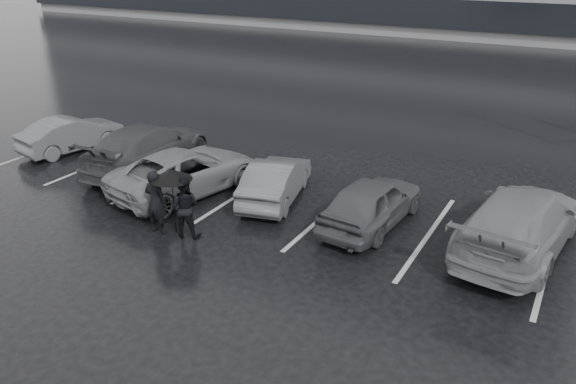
% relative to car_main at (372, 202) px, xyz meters
% --- Properties ---
extents(ground, '(160.00, 160.00, 0.00)m').
position_rel_car_main_xyz_m(ground, '(-1.89, -2.40, -0.65)').
color(ground, black).
rests_on(ground, ground).
extents(car_main, '(1.81, 3.91, 1.30)m').
position_rel_car_main_xyz_m(car_main, '(0.00, 0.00, 0.00)').
color(car_main, black).
rests_on(car_main, ground).
extents(car_west_a, '(2.11, 3.81, 1.19)m').
position_rel_car_main_xyz_m(car_west_a, '(-2.99, 0.20, -0.05)').
color(car_west_a, '#333336').
rests_on(car_west_a, ground).
extents(car_west_b, '(3.12, 5.05, 1.31)m').
position_rel_car_main_xyz_m(car_west_b, '(-5.58, -0.61, 0.00)').
color(car_west_b, '#505053').
rests_on(car_west_b, ground).
extents(car_west_c, '(2.47, 5.18, 1.46)m').
position_rel_car_main_xyz_m(car_west_c, '(-7.93, 0.35, 0.08)').
color(car_west_c, black).
rests_on(car_west_c, ground).
extents(car_west_d, '(1.97, 3.84, 1.21)m').
position_rel_car_main_xyz_m(car_west_d, '(-11.51, 0.37, -0.04)').
color(car_west_d, '#333336').
rests_on(car_west_d, ground).
extents(car_east, '(2.72, 5.39, 1.50)m').
position_rel_car_main_xyz_m(car_east, '(3.54, 0.47, 0.10)').
color(car_east, '#505053').
rests_on(car_east, ground).
extents(pedestrian_left, '(0.65, 0.46, 1.67)m').
position_rel_car_main_xyz_m(pedestrian_left, '(-4.57, -3.03, 0.19)').
color(pedestrian_left, black).
rests_on(pedestrian_left, ground).
extents(pedestrian_right, '(0.92, 0.80, 1.59)m').
position_rel_car_main_xyz_m(pedestrian_right, '(-3.82, -2.83, 0.15)').
color(pedestrian_right, black).
rests_on(pedestrian_right, ground).
extents(umbrella, '(1.03, 1.03, 1.74)m').
position_rel_car_main_xyz_m(umbrella, '(-4.16, -2.83, 0.93)').
color(umbrella, black).
rests_on(umbrella, ground).
extents(stall_stripes, '(19.72, 5.00, 0.00)m').
position_rel_car_main_xyz_m(stall_stripes, '(-2.69, 0.10, -0.65)').
color(stall_stripes, '#A3A3A5').
rests_on(stall_stripes, ground).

